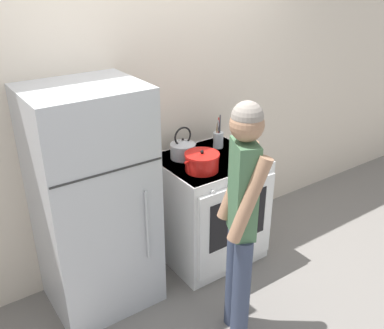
{
  "coord_description": "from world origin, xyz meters",
  "views": [
    {
      "loc": [
        -1.58,
        -2.81,
        2.33
      ],
      "look_at": [
        0.02,
        -0.49,
        0.99
      ],
      "focal_mm": 40.0,
      "sensor_mm": 36.0,
      "label": 1
    }
  ],
  "objects": [
    {
      "name": "person",
      "position": [
        -0.08,
        -1.16,
        0.94
      ],
      "size": [
        0.36,
        0.4,
        1.66
      ],
      "rotation": [
        0.0,
        0.0,
        1.14
      ],
      "color": "#38425B",
      "rests_on": "ground_plane"
    },
    {
      "name": "ground_plane",
      "position": [
        0.0,
        0.0,
        0.0
      ],
      "size": [
        14.0,
        14.0,
        0.0
      ],
      "primitive_type": "plane",
      "color": "slate"
    },
    {
      "name": "utensil_jar",
      "position": [
        0.5,
        -0.2,
        0.99
      ],
      "size": [
        0.09,
        0.09,
        0.28
      ],
      "color": "silver",
      "rests_on": "stove_range"
    },
    {
      "name": "wall_back",
      "position": [
        0.0,
        0.03,
        1.27
      ],
      "size": [
        10.0,
        0.06,
        2.55
      ],
      "color": "beige",
      "rests_on": "ground_plane"
    },
    {
      "name": "dutch_oven_pot",
      "position": [
        0.12,
        -0.48,
        0.98
      ],
      "size": [
        0.3,
        0.26,
        0.16
      ],
      "color": "red",
      "rests_on": "stove_range"
    },
    {
      "name": "refrigerator",
      "position": [
        -0.68,
        -0.32,
        0.82
      ],
      "size": [
        0.74,
        0.66,
        1.65
      ],
      "color": "#B7BABF",
      "rests_on": "ground_plane"
    },
    {
      "name": "stove_range",
      "position": [
        0.3,
        -0.37,
        0.47
      ],
      "size": [
        0.78,
        0.72,
        0.91
      ],
      "color": "white",
      "rests_on": "ground_plane"
    },
    {
      "name": "tea_kettle",
      "position": [
        0.14,
        -0.21,
        0.99
      ],
      "size": [
        0.25,
        0.2,
        0.26
      ],
      "color": "silver",
      "rests_on": "stove_range"
    }
  ]
}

